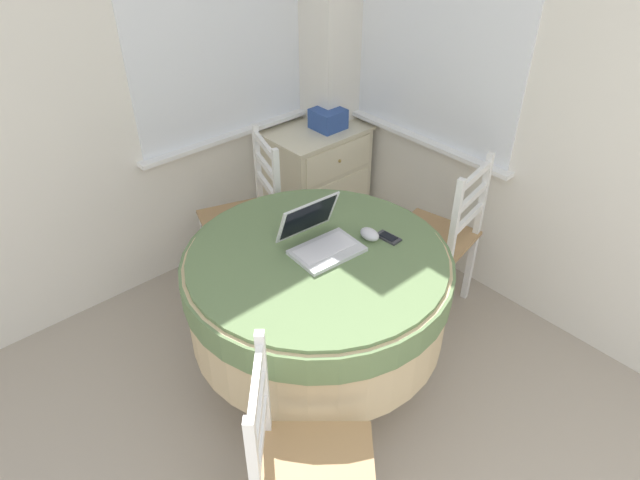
{
  "coord_description": "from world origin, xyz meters",
  "views": [
    {
      "loc": [
        -0.12,
        0.67,
        2.21
      ],
      "look_at": [
        1.32,
        2.3,
        0.67
      ],
      "focal_mm": 32.0,
      "sensor_mm": 36.0,
      "label": 1
    }
  ],
  "objects_px": {
    "corner_cabinet": "(317,181)",
    "storage_box": "(328,119)",
    "round_dining_table": "(317,288)",
    "laptop": "(320,239)",
    "dining_chair_near_back_window": "(247,219)",
    "computer_mouse": "(370,234)",
    "dining_chair_camera_near": "(302,469)",
    "dining_chair_near_right_window": "(440,239)",
    "cell_phone": "(388,237)"
  },
  "relations": [
    {
      "from": "dining_chair_near_back_window",
      "to": "dining_chair_near_right_window",
      "type": "height_order",
      "value": "same"
    },
    {
      "from": "cell_phone",
      "to": "round_dining_table",
      "type": "bearing_deg",
      "value": 159.46
    },
    {
      "from": "laptop",
      "to": "dining_chair_near_right_window",
      "type": "xyz_separation_m",
      "value": [
        0.8,
        -0.07,
        -0.33
      ]
    },
    {
      "from": "round_dining_table",
      "to": "dining_chair_near_right_window",
      "type": "height_order",
      "value": "dining_chair_near_right_window"
    },
    {
      "from": "dining_chair_near_right_window",
      "to": "laptop",
      "type": "bearing_deg",
      "value": 174.81
    },
    {
      "from": "computer_mouse",
      "to": "storage_box",
      "type": "height_order",
      "value": "storage_box"
    },
    {
      "from": "laptop",
      "to": "cell_phone",
      "type": "relative_size",
      "value": 2.7
    },
    {
      "from": "computer_mouse",
      "to": "dining_chair_near_back_window",
      "type": "height_order",
      "value": "dining_chair_near_back_window"
    },
    {
      "from": "dining_chair_near_back_window",
      "to": "storage_box",
      "type": "relative_size",
      "value": 5.15
    },
    {
      "from": "corner_cabinet",
      "to": "storage_box",
      "type": "bearing_deg",
      "value": -22.33
    },
    {
      "from": "computer_mouse",
      "to": "cell_phone",
      "type": "height_order",
      "value": "computer_mouse"
    },
    {
      "from": "round_dining_table",
      "to": "computer_mouse",
      "type": "xyz_separation_m",
      "value": [
        0.25,
        -0.07,
        0.21
      ]
    },
    {
      "from": "cell_phone",
      "to": "dining_chair_camera_near",
      "type": "distance_m",
      "value": 1.07
    },
    {
      "from": "computer_mouse",
      "to": "cell_phone",
      "type": "distance_m",
      "value": 0.09
    },
    {
      "from": "cell_phone",
      "to": "dining_chair_near_back_window",
      "type": "xyz_separation_m",
      "value": [
        -0.13,
        0.93,
        -0.29
      ]
    },
    {
      "from": "dining_chair_near_right_window",
      "to": "round_dining_table",
      "type": "bearing_deg",
      "value": 177.28
    },
    {
      "from": "computer_mouse",
      "to": "storage_box",
      "type": "relative_size",
      "value": 0.55
    },
    {
      "from": "dining_chair_near_back_window",
      "to": "dining_chair_near_right_window",
      "type": "distance_m",
      "value": 1.07
    },
    {
      "from": "round_dining_table",
      "to": "cell_phone",
      "type": "xyz_separation_m",
      "value": [
        0.32,
        -0.12,
        0.19
      ]
    },
    {
      "from": "round_dining_table",
      "to": "dining_chair_camera_near",
      "type": "bearing_deg",
      "value": -134.97
    },
    {
      "from": "laptop",
      "to": "storage_box",
      "type": "bearing_deg",
      "value": 46.16
    },
    {
      "from": "dining_chair_camera_near",
      "to": "dining_chair_near_right_window",
      "type": "bearing_deg",
      "value": 21.03
    },
    {
      "from": "round_dining_table",
      "to": "dining_chair_camera_near",
      "type": "height_order",
      "value": "dining_chair_camera_near"
    },
    {
      "from": "laptop",
      "to": "computer_mouse",
      "type": "distance_m",
      "value": 0.23
    },
    {
      "from": "storage_box",
      "to": "dining_chair_near_right_window",
      "type": "bearing_deg",
      "value": -95.28
    },
    {
      "from": "dining_chair_near_back_window",
      "to": "round_dining_table",
      "type": "bearing_deg",
      "value": -102.86
    },
    {
      "from": "round_dining_table",
      "to": "corner_cabinet",
      "type": "height_order",
      "value": "round_dining_table"
    },
    {
      "from": "laptop",
      "to": "dining_chair_camera_near",
      "type": "xyz_separation_m",
      "value": [
        -0.64,
        -0.62,
        -0.33
      ]
    },
    {
      "from": "corner_cabinet",
      "to": "storage_box",
      "type": "distance_m",
      "value": 0.43
    },
    {
      "from": "laptop",
      "to": "cell_phone",
      "type": "bearing_deg",
      "value": -29.09
    },
    {
      "from": "corner_cabinet",
      "to": "dining_chair_near_right_window",
      "type": "bearing_deg",
      "value": -91.42
    },
    {
      "from": "dining_chair_near_right_window",
      "to": "corner_cabinet",
      "type": "relative_size",
      "value": 1.28
    },
    {
      "from": "computer_mouse",
      "to": "corner_cabinet",
      "type": "bearing_deg",
      "value": 59.67
    },
    {
      "from": "laptop",
      "to": "dining_chair_camera_near",
      "type": "height_order",
      "value": "laptop"
    },
    {
      "from": "round_dining_table",
      "to": "dining_chair_near_right_window",
      "type": "relative_size",
      "value": 1.27
    },
    {
      "from": "dining_chair_near_back_window",
      "to": "laptop",
      "type": "bearing_deg",
      "value": -100.1
    },
    {
      "from": "dining_chair_near_right_window",
      "to": "storage_box",
      "type": "bearing_deg",
      "value": 84.72
    },
    {
      "from": "dining_chair_camera_near",
      "to": "corner_cabinet",
      "type": "xyz_separation_m",
      "value": [
        1.46,
        1.58,
        -0.09
      ]
    },
    {
      "from": "dining_chair_near_back_window",
      "to": "dining_chair_camera_near",
      "type": "relative_size",
      "value": 1.0
    },
    {
      "from": "computer_mouse",
      "to": "dining_chair_camera_near",
      "type": "relative_size",
      "value": 0.11
    },
    {
      "from": "cell_phone",
      "to": "corner_cabinet",
      "type": "distance_m",
      "value": 1.29
    },
    {
      "from": "dining_chair_near_right_window",
      "to": "dining_chair_camera_near",
      "type": "bearing_deg",
      "value": -158.97
    },
    {
      "from": "dining_chair_near_right_window",
      "to": "storage_box",
      "type": "height_order",
      "value": "dining_chair_near_right_window"
    },
    {
      "from": "cell_phone",
      "to": "corner_cabinet",
      "type": "bearing_deg",
      "value": 63.58
    },
    {
      "from": "cell_phone",
      "to": "storage_box",
      "type": "height_order",
      "value": "storage_box"
    },
    {
      "from": "corner_cabinet",
      "to": "storage_box",
      "type": "relative_size",
      "value": 4.02
    },
    {
      "from": "laptop",
      "to": "corner_cabinet",
      "type": "distance_m",
      "value": 1.33
    },
    {
      "from": "storage_box",
      "to": "dining_chair_camera_near",
      "type": "bearing_deg",
      "value": -134.56
    },
    {
      "from": "computer_mouse",
      "to": "dining_chair_near_right_window",
      "type": "xyz_separation_m",
      "value": [
        0.59,
        0.03,
        -0.31
      ]
    },
    {
      "from": "round_dining_table",
      "to": "laptop",
      "type": "xyz_separation_m",
      "value": [
        0.05,
        0.03,
        0.23
      ]
    }
  ]
}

